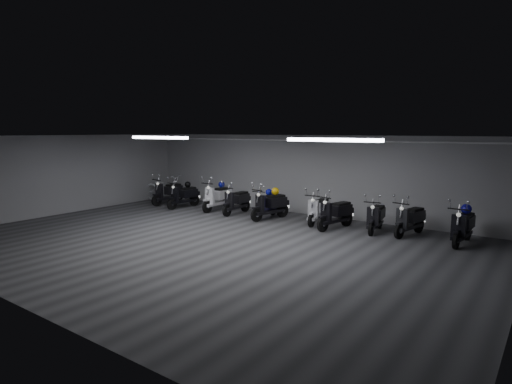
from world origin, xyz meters
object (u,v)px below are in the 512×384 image
Objects in this scene: helmet_0 at (466,209)px; helmet_3 at (188,184)px; scooter_2 at (217,193)px; helmet_2 at (275,191)px; scooter_3 at (236,197)px; scooter_10 at (463,221)px; scooter_0 at (168,188)px; scooter_8 at (376,212)px; helmet_4 at (269,192)px; bicycle at (165,185)px; scooter_5 at (270,200)px; scooter_4 at (266,200)px; scooter_7 at (335,208)px; scooter_1 at (183,192)px; scooter_6 at (318,205)px; scooter_9 at (410,214)px; helmet_1 at (222,185)px.

helmet_3 is (-9.81, -0.41, -0.03)m from helmet_0.
scooter_2 reaches higher than helmet_2.
scooter_10 is (7.37, 0.20, 0.01)m from scooter_3.
scooter_0 reaches higher than scooter_8.
helmet_2 reaches higher than helmet_4.
bicycle reaches higher than scooter_8.
helmet_2 is (0.06, 0.23, 0.29)m from scooter_5.
scooter_10 reaches higher than helmet_2.
scooter_10 is (6.16, 0.10, 0.04)m from scooter_4.
scooter_4 is 0.93× the size of scooter_7.
scooter_0 is 7.42m from scooter_7.
scooter_10 is (9.81, 0.41, 0.01)m from scooter_1.
scooter_3 is 1.25m from helmet_4.
scooter_6 is 4.23m from scooter_10.
scooter_7 reaches higher than scooter_4.
scooter_10 is at bearing 18.42° from scooter_7.
scooter_6 is 0.99× the size of scooter_9.
scooter_8 is 0.77× the size of bicycle.
scooter_7 is (7.42, -0.11, -0.01)m from scooter_0.
scooter_3 is 3.15m from scooter_6.
helmet_2 is (-1.57, -0.11, 0.33)m from scooter_6.
scooter_3 is 7.37m from scooter_10.
scooter_1 reaches higher than scooter_6.
scooter_5 is at bearing 177.55° from scooter_8.
scooter_5 reaches higher than scooter_3.
scooter_1 is at bearing -163.63° from scooter_5.
scooter_10 is (1.40, -0.16, 0.02)m from scooter_9.
scooter_0 is 1.01× the size of scooter_7.
scooter_1 is 5.60m from scooter_6.
scooter_6 reaches higher than helmet_0.
scooter_8 is 3.87m from helmet_4.
scooter_0 is 7.35× the size of helmet_3.
helmet_3 is at bearing 4.91° from scooter_0.
scooter_4 is 3.83m from scooter_8.
scooter_4 is at bearing -175.27° from scooter_10.
scooter_2 is at bearing -175.68° from scooter_10.
bicycle is at bearing 179.71° from helmet_0.
scooter_9 is 10.20m from bicycle.
scooter_3 is at bearing 179.34° from scooter_6.
scooter_2 is 1.03× the size of scooter_5.
scooter_4 is 0.97× the size of scooter_9.
scooter_6 is at bearing -1.71° from scooter_4.
scooter_1 is 1.00× the size of scooter_3.
helmet_3 is at bearing 177.60° from scooter_3.
scooter_5 reaches higher than helmet_4.
scooter_1 is 1.49m from scooter_2.
scooter_10 is at bearing 7.30° from scooter_1.
helmet_1 is at bearing 12.29° from scooter_0.
scooter_7 is 7.38× the size of helmet_4.
scooter_8 is at bearing -102.97° from bicycle.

